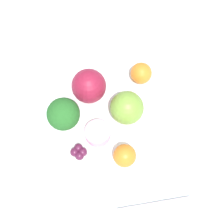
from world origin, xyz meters
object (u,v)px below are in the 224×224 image
at_px(small_cup, 98,133).
at_px(apple_red, 127,110).
at_px(orange_back, 125,156).
at_px(grape_cluster, 79,152).
at_px(broccoli, 63,115).
at_px(orange_front, 141,73).
at_px(bowl, 112,117).
at_px(apple_green, 89,86).

bearing_deg(small_cup, apple_red, 127.90).
bearing_deg(orange_back, grape_cluster, -94.92).
height_order(broccoli, orange_front, broccoli).
bearing_deg(grape_cluster, broccoli, -153.32).
xyz_separation_m(orange_back, grape_cluster, (-0.01, -0.08, -0.01)).
bearing_deg(broccoli, small_cup, 72.16).
height_order(broccoli, orange_back, broccoli).
distance_m(orange_back, small_cup, 0.06).
bearing_deg(small_cup, orange_back, 49.14).
distance_m(bowl, broccoli, 0.10).
bearing_deg(small_cup, broccoli, -107.84).
xyz_separation_m(orange_front, small_cup, (0.12, -0.08, -0.01)).
height_order(bowl, grape_cluster, grape_cluster).
distance_m(apple_red, small_cup, 0.07).
relative_size(apple_red, orange_back, 1.54).
bearing_deg(apple_green, small_cup, 13.74).
bearing_deg(broccoli, grape_cluster, 26.68).
xyz_separation_m(grape_cluster, small_cup, (-0.03, 0.03, 0.00)).
height_order(apple_red, grape_cluster, apple_red).
bearing_deg(grape_cluster, apple_green, 174.78).
xyz_separation_m(bowl, apple_red, (0.00, 0.03, 0.04)).
bearing_deg(apple_red, orange_back, -1.00).
bearing_deg(broccoli, apple_red, 100.58).
relative_size(apple_green, small_cup, 1.37).
bearing_deg(apple_red, small_cup, -52.10).
height_order(bowl, small_cup, small_cup).
bearing_deg(orange_back, broccoli, -119.64).
distance_m(grape_cluster, small_cup, 0.05).
height_order(broccoli, apple_red, broccoli).
bearing_deg(grape_cluster, bowl, 144.83).
relative_size(broccoli, orange_front, 1.83).
bearing_deg(grape_cluster, apple_red, 132.41).
relative_size(orange_front, small_cup, 0.88).
xyz_separation_m(apple_red, orange_back, (0.08, -0.00, -0.01)).
distance_m(broccoli, grape_cluster, 0.07).
bearing_deg(grape_cluster, orange_back, 85.08).
xyz_separation_m(orange_front, orange_back, (0.16, -0.03, -0.00)).
xyz_separation_m(apple_green, small_cup, (0.08, 0.02, -0.02)).
distance_m(apple_green, small_cup, 0.09).
height_order(bowl, orange_front, orange_front).
bearing_deg(small_cup, grape_cluster, -41.51).
distance_m(bowl, orange_back, 0.09).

